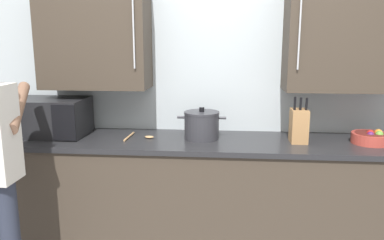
{
  "coord_description": "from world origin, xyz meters",
  "views": [
    {
      "loc": [
        0.08,
        -1.93,
        1.6
      ],
      "look_at": [
        -0.15,
        0.64,
        1.07
      ],
      "focal_mm": 36.14,
      "sensor_mm": 36.0,
      "label": 1
    }
  ],
  "objects_px": {
    "stock_pot": "(202,125)",
    "wooden_spoon": "(139,137)",
    "fruit_bowl": "(371,137)",
    "microwave_oven": "(42,117)",
    "knife_block": "(299,126)"
  },
  "relations": [
    {
      "from": "stock_pot",
      "to": "fruit_bowl",
      "type": "relative_size",
      "value": 1.39
    },
    {
      "from": "stock_pot",
      "to": "wooden_spoon",
      "type": "relative_size",
      "value": 1.45
    },
    {
      "from": "microwave_oven",
      "to": "fruit_bowl",
      "type": "relative_size",
      "value": 3.15
    },
    {
      "from": "knife_block",
      "to": "fruit_bowl",
      "type": "bearing_deg",
      "value": 1.06
    },
    {
      "from": "fruit_bowl",
      "to": "knife_block",
      "type": "xyz_separation_m",
      "value": [
        -0.48,
        -0.01,
        0.07
      ]
    },
    {
      "from": "wooden_spoon",
      "to": "microwave_oven",
      "type": "bearing_deg",
      "value": 178.44
    },
    {
      "from": "microwave_oven",
      "to": "knife_block",
      "type": "distance_m",
      "value": 1.83
    },
    {
      "from": "microwave_oven",
      "to": "knife_block",
      "type": "relative_size",
      "value": 2.45
    },
    {
      "from": "stock_pot",
      "to": "fruit_bowl",
      "type": "height_order",
      "value": "stock_pot"
    },
    {
      "from": "stock_pot",
      "to": "knife_block",
      "type": "xyz_separation_m",
      "value": [
        0.66,
        -0.04,
        0.02
      ]
    },
    {
      "from": "fruit_bowl",
      "to": "wooden_spoon",
      "type": "distance_m",
      "value": 1.59
    },
    {
      "from": "stock_pot",
      "to": "wooden_spoon",
      "type": "bearing_deg",
      "value": -177.3
    },
    {
      "from": "fruit_bowl",
      "to": "microwave_oven",
      "type": "bearing_deg",
      "value": 179.36
    },
    {
      "from": "microwave_oven",
      "to": "stock_pot",
      "type": "height_order",
      "value": "microwave_oven"
    },
    {
      "from": "microwave_oven",
      "to": "wooden_spoon",
      "type": "xyz_separation_m",
      "value": [
        0.72,
        -0.02,
        -0.13
      ]
    }
  ]
}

